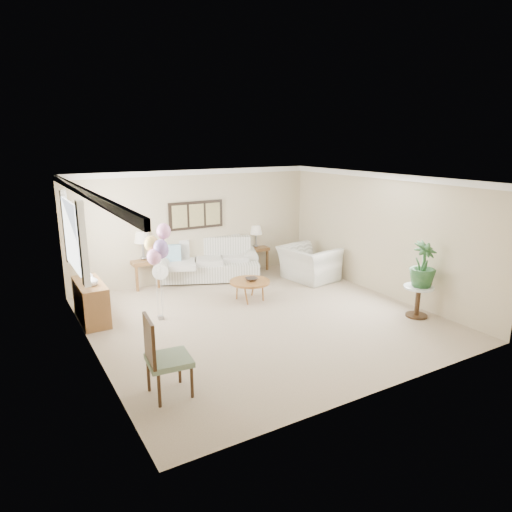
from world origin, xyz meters
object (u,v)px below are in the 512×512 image
at_px(coffee_table, 250,282).
at_px(accent_chair, 162,355).
at_px(armchair, 309,263).
at_px(sofa, 207,263).
at_px(balloon_cluster, 158,246).

distance_m(coffee_table, accent_chair, 3.84).
distance_m(coffee_table, armchair, 2.01).
relative_size(sofa, balloon_cluster, 1.65).
xyz_separation_m(sofa, balloon_cluster, (-1.82, -1.96, 1.03)).
bearing_deg(balloon_cluster, accent_chair, -108.39).
xyz_separation_m(coffee_table, balloon_cluster, (-1.94, -0.10, 1.02)).
height_order(coffee_table, accent_chair, accent_chair).
bearing_deg(balloon_cluster, armchair, 9.53).
distance_m(sofa, balloon_cluster, 2.86).
bearing_deg(accent_chair, coffee_table, 43.41).
relative_size(sofa, armchair, 2.43).
height_order(sofa, armchair, sofa).
distance_m(armchair, balloon_cluster, 4.06).
height_order(sofa, balloon_cluster, balloon_cluster).
relative_size(accent_chair, balloon_cluster, 0.62).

